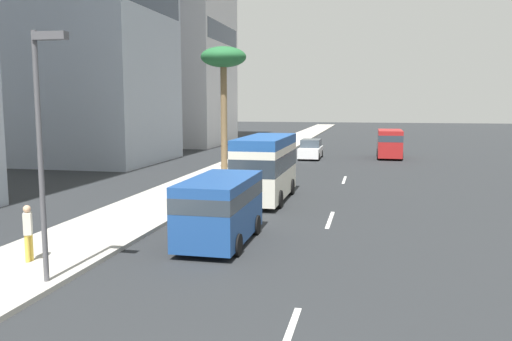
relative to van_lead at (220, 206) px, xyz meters
The scene contains 12 objects.
ground_plane 20.52m from the van_lead, ahead, with size 198.00×198.00×0.00m, color #26282B.
sidewalk_right 20.79m from the van_lead, 13.42° to the left, with size 162.00×3.90×0.15m, color #B2ADA3.
lane_stripe_near 7.80m from the van_lead, 153.34° to the right, with size 3.20×0.16×0.01m, color silver.
lane_stripe_mid 5.78m from the van_lead, 37.73° to the right, with size 3.20×0.16×0.01m, color silver.
lane_stripe_far 16.57m from the van_lead, 12.05° to the right, with size 3.20×0.16×0.01m, color silver.
van_lead is the anchor object (origin of this frame).
minibus_second 8.30m from the van_lead, ahead, with size 6.46×2.26×3.19m.
car_third 28.68m from the van_lead, ahead, with size 4.44×1.85×1.69m.
van_fourth 31.18m from the van_lead, 12.34° to the right, with size 4.82×2.17×2.50m.
pedestrian_near_lamp 6.11m from the van_lead, 127.99° to the left, with size 0.39×0.34×1.70m.
palm_tree 18.61m from the van_lead, 15.39° to the left, with size 3.02×3.02×8.40m.
street_lamp 6.72m from the van_lead, 148.77° to the left, with size 0.24×0.97×6.48m.
Camera 1 is at (-5.74, -1.57, 4.81)m, focal length 36.73 mm.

